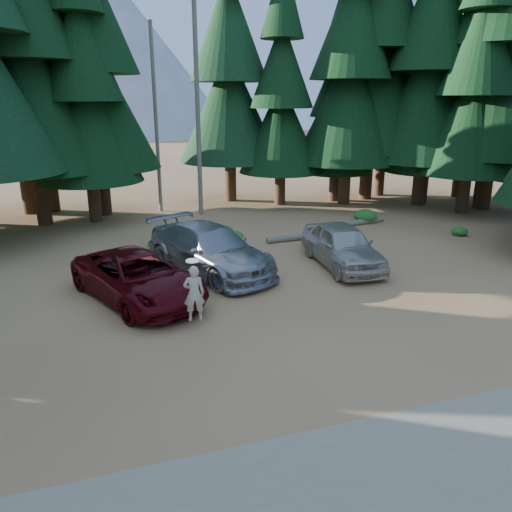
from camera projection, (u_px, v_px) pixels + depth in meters
The scene contains 19 objects.
ground at pixel (282, 323), 14.43m from camera, with size 160.00×160.00×0.00m, color #A27044.
gravel_strip at pixel (418, 478), 8.55m from camera, with size 26.00×3.50×0.01m, color tan.
forest_belt_north at pixel (185, 213), 27.99m from camera, with size 36.00×7.00×22.00m, color black, non-canonical shape.
snag_front at pixel (197, 101), 25.95m from camera, with size 0.24×0.24×12.00m, color #676253.
snag_back at pixel (156, 121), 27.01m from camera, with size 0.20×0.20×10.00m, color #676253.
mountain_peak at pixel (92, 59), 89.55m from camera, with size 48.00×50.00×28.00m.
red_pickup at pixel (138, 277), 15.88m from camera, with size 2.52×5.46×1.52m, color #54070D.
silver_minivan_center at pixel (210, 249), 18.41m from camera, with size 2.42×5.94×1.72m, color #A2A4AA.
silver_minivan_right at pixel (342, 245), 19.07m from camera, with size 1.92×4.77×1.63m, color beige.
frisbee_player at pixel (194, 293), 13.62m from camera, with size 0.63×0.46×1.74m.
log_left at pixel (171, 248), 21.06m from camera, with size 0.28×0.28×3.93m, color #676253.
log_mid at pixel (301, 237), 22.73m from camera, with size 0.28×0.28×3.36m, color #676253.
log_right at pixel (350, 224), 25.13m from camera, with size 0.27×0.27×4.28m, color #676253.
shrub_left at pixel (157, 243), 21.42m from camera, with size 0.83×0.83×0.46m, color #1E651F.
shrub_center_left at pixel (231, 238), 21.99m from camera, with size 1.13×1.13×0.62m, color #1E651F.
shrub_center_right at pixel (223, 231), 23.24m from camera, with size 0.95×0.95×0.52m, color #1E651F.
shrub_right at pixel (310, 241), 21.80m from camera, with size 0.79×0.79×0.43m, color #1E651F.
shrub_far_right at pixel (365, 216), 25.90m from camera, with size 1.23×1.23×0.67m, color #1E651F.
shrub_edge_east at pixel (460, 231), 23.47m from camera, with size 0.74×0.74×0.41m, color #1E651F.
Camera 1 is at (-4.84, -12.25, 6.24)m, focal length 35.00 mm.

